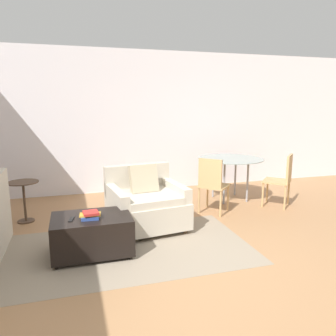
{
  "coord_description": "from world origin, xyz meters",
  "views": [
    {
      "loc": [
        -1.24,
        -2.82,
        1.72
      ],
      "look_at": [
        0.16,
        1.95,
        0.75
      ],
      "focal_mm": 35.0,
      "sensor_mm": 36.0,
      "label": 1
    }
  ],
  "objects_px": {
    "dining_chair_near_left": "(212,182)",
    "dining_chair_near_right": "(282,177)",
    "dining_table": "(231,163)",
    "book_stack": "(90,215)",
    "armchair": "(146,204)",
    "tv_remote_primary": "(71,219)",
    "side_table": "(24,194)",
    "ottoman": "(92,234)"
  },
  "relations": [
    {
      "from": "armchair",
      "to": "dining_chair_near_right",
      "type": "bearing_deg",
      "value": 6.73
    },
    {
      "from": "ottoman",
      "to": "book_stack",
      "type": "height_order",
      "value": "book_stack"
    },
    {
      "from": "tv_remote_primary",
      "to": "side_table",
      "type": "distance_m",
      "value": 1.57
    },
    {
      "from": "side_table",
      "to": "dining_chair_near_right",
      "type": "distance_m",
      "value": 4.11
    },
    {
      "from": "book_stack",
      "to": "dining_chair_near_right",
      "type": "distance_m",
      "value": 3.37
    },
    {
      "from": "ottoman",
      "to": "tv_remote_primary",
      "type": "distance_m",
      "value": 0.31
    },
    {
      "from": "book_stack",
      "to": "dining_chair_near_left",
      "type": "height_order",
      "value": "dining_chair_near_left"
    },
    {
      "from": "side_table",
      "to": "dining_table",
      "type": "height_order",
      "value": "dining_table"
    },
    {
      "from": "tv_remote_primary",
      "to": "side_table",
      "type": "relative_size",
      "value": 0.26
    },
    {
      "from": "book_stack",
      "to": "dining_table",
      "type": "height_order",
      "value": "dining_table"
    },
    {
      "from": "book_stack",
      "to": "dining_chair_near_left",
      "type": "relative_size",
      "value": 0.27
    },
    {
      "from": "armchair",
      "to": "tv_remote_primary",
      "type": "distance_m",
      "value": 1.23
    },
    {
      "from": "book_stack",
      "to": "dining_chair_near_left",
      "type": "distance_m",
      "value": 2.18
    },
    {
      "from": "ottoman",
      "to": "side_table",
      "type": "relative_size",
      "value": 1.47
    },
    {
      "from": "dining_table",
      "to": "book_stack",
      "type": "bearing_deg",
      "value": -147.5
    },
    {
      "from": "dining_chair_near_right",
      "to": "book_stack",
      "type": "bearing_deg",
      "value": -162.73
    },
    {
      "from": "side_table",
      "to": "dining_chair_near_right",
      "type": "relative_size",
      "value": 0.68
    },
    {
      "from": "ottoman",
      "to": "dining_table",
      "type": "bearing_deg",
      "value": 31.56
    },
    {
      "from": "dining_chair_near_left",
      "to": "armchair",
      "type": "bearing_deg",
      "value": -165.9
    },
    {
      "from": "tv_remote_primary",
      "to": "dining_chair_near_left",
      "type": "xyz_separation_m",
      "value": [
        2.14,
        0.98,
        0.06
      ]
    },
    {
      "from": "armchair",
      "to": "book_stack",
      "type": "bearing_deg",
      "value": -138.18
    },
    {
      "from": "book_stack",
      "to": "side_table",
      "type": "distance_m",
      "value": 1.68
    },
    {
      "from": "book_stack",
      "to": "side_table",
      "type": "relative_size",
      "value": 0.4
    },
    {
      "from": "ottoman",
      "to": "dining_chair_near_left",
      "type": "height_order",
      "value": "dining_chair_near_left"
    },
    {
      "from": "armchair",
      "to": "dining_chair_near_right",
      "type": "height_order",
      "value": "dining_chair_near_right"
    },
    {
      "from": "ottoman",
      "to": "tv_remote_primary",
      "type": "xyz_separation_m",
      "value": [
        -0.22,
        -0.05,
        0.21
      ]
    },
    {
      "from": "book_stack",
      "to": "dining_table",
      "type": "distance_m",
      "value": 3.06
    },
    {
      "from": "dining_chair_near_left",
      "to": "dining_chair_near_right",
      "type": "xyz_separation_m",
      "value": [
        1.28,
        0.0,
        0.0
      ]
    },
    {
      "from": "tv_remote_primary",
      "to": "ottoman",
      "type": "bearing_deg",
      "value": 11.96
    },
    {
      "from": "ottoman",
      "to": "dining_chair_near_right",
      "type": "height_order",
      "value": "dining_chair_near_right"
    },
    {
      "from": "tv_remote_primary",
      "to": "dining_chair_near_right",
      "type": "relative_size",
      "value": 0.17
    },
    {
      "from": "side_table",
      "to": "dining_chair_near_left",
      "type": "bearing_deg",
      "value": -8.9
    },
    {
      "from": "side_table",
      "to": "dining_chair_near_right",
      "type": "bearing_deg",
      "value": -6.14
    },
    {
      "from": "armchair",
      "to": "dining_chair_near_right",
      "type": "xyz_separation_m",
      "value": [
        2.42,
        0.29,
        0.17
      ]
    },
    {
      "from": "side_table",
      "to": "dining_chair_near_right",
      "type": "height_order",
      "value": "dining_chair_near_right"
    },
    {
      "from": "ottoman",
      "to": "dining_table",
      "type": "height_order",
      "value": "dining_table"
    },
    {
      "from": "ottoman",
      "to": "tv_remote_primary",
      "type": "height_order",
      "value": "tv_remote_primary"
    },
    {
      "from": "tv_remote_primary",
      "to": "dining_chair_near_left",
      "type": "distance_m",
      "value": 2.35
    },
    {
      "from": "tv_remote_primary",
      "to": "dining_table",
      "type": "xyz_separation_m",
      "value": [
        2.78,
        1.62,
        0.23
      ]
    },
    {
      "from": "book_stack",
      "to": "dining_table",
      "type": "relative_size",
      "value": 0.21
    },
    {
      "from": "dining_chair_near_right",
      "to": "dining_chair_near_left",
      "type": "bearing_deg",
      "value": -180.0
    },
    {
      "from": "dining_chair_near_right",
      "to": "armchair",
      "type": "bearing_deg",
      "value": -173.27
    }
  ]
}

